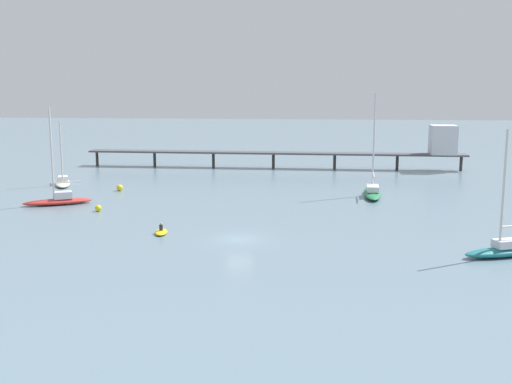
# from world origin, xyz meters

# --- Properties ---
(ground_plane) EXTENTS (400.00, 400.00, 0.00)m
(ground_plane) POSITION_xyz_m (0.00, 0.00, 0.00)
(ground_plane) COLOR slate
(pier) EXTENTS (66.15, 4.55, 7.75)m
(pier) POSITION_xyz_m (16.86, 50.39, 4.17)
(pier) COLOR #4C4C51
(pier) RESTS_ON ground_plane
(sailboat_green) EXTENTS (2.69, 9.97, 13.52)m
(sailboat_green) POSITION_xyz_m (14.86, 24.52, 0.77)
(sailboat_green) COLOR #287F4C
(sailboat_green) RESTS_ON ground_plane
(sailboat_red) EXTENTS (8.35, 5.44, 11.93)m
(sailboat_red) POSITION_xyz_m (-24.19, 15.06, 0.71)
(sailboat_red) COLOR red
(sailboat_red) RESTS_ON ground_plane
(sailboat_teal) EXTENTS (7.64, 4.47, 11.03)m
(sailboat_teal) POSITION_xyz_m (23.54, -3.77, 0.71)
(sailboat_teal) COLOR #1E727A
(sailboat_teal) RESTS_ON ground_plane
(sailboat_cream) EXTENTS (4.94, 8.06, 9.44)m
(sailboat_cream) POSITION_xyz_m (-29.65, 29.56, 0.56)
(sailboat_cream) COLOR beige
(sailboat_cream) RESTS_ON ground_plane
(dinghy_yellow) EXTENTS (1.62, 2.86, 1.14)m
(dinghy_yellow) POSITION_xyz_m (-7.97, 1.48, 0.21)
(dinghy_yellow) COLOR yellow
(dinghy_yellow) RESTS_ON ground_plane
(mooring_buoy_near) EXTENTS (0.76, 0.76, 0.76)m
(mooring_buoy_near) POSITION_xyz_m (-17.93, 11.51, 0.38)
(mooring_buoy_near) COLOR yellow
(mooring_buoy_near) RESTS_ON ground_plane
(mooring_buoy_far) EXTENTS (0.89, 0.89, 0.89)m
(mooring_buoy_far) POSITION_xyz_m (-19.75, 25.39, 0.45)
(mooring_buoy_far) COLOR yellow
(mooring_buoy_far) RESTS_ON ground_plane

